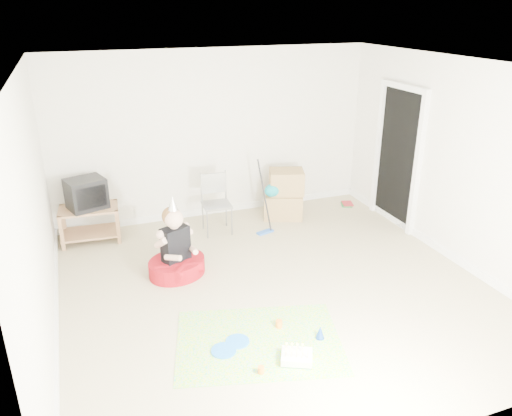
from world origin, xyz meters
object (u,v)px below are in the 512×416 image
object	(u,v)px
crt_tv	(86,194)
cardboard_boxes	(284,195)
folding_chair	(217,205)
seated_woman	(176,258)
birthday_cake	(297,358)
tv_stand	(90,221)

from	to	relation	value
crt_tv	cardboard_boxes	world-z (taller)	crt_tv
folding_chair	seated_woman	distance (m)	1.35
folding_chair	birthday_cake	xyz separation A→B (m)	(-0.11, -3.09, -0.40)
birthday_cake	folding_chair	bearing A→B (deg)	87.87
seated_woman	birthday_cake	bearing A→B (deg)	-70.70
tv_stand	cardboard_boxes	world-z (taller)	cardboard_boxes
seated_woman	tv_stand	bearing A→B (deg)	124.18
folding_chair	seated_woman	size ratio (longest dim) A/B	0.85
crt_tv	birthday_cake	size ratio (longest dim) A/B	1.36
cardboard_boxes	seated_woman	size ratio (longest dim) A/B	0.72
tv_stand	birthday_cake	bearing A→B (deg)	-64.20
crt_tv	folding_chair	distance (m)	1.84
tv_stand	crt_tv	size ratio (longest dim) A/B	1.70
tv_stand	crt_tv	distance (m)	0.43
tv_stand	folding_chair	world-z (taller)	folding_chair
tv_stand	cardboard_boxes	bearing A→B (deg)	-3.31
cardboard_boxes	folding_chair	bearing A→B (deg)	-170.61
cardboard_boxes	crt_tv	bearing A→B (deg)	176.69
birthday_cake	seated_woman	bearing A→B (deg)	109.30
seated_woman	birthday_cake	world-z (taller)	seated_woman
tv_stand	folding_chair	size ratio (longest dim) A/B	0.94
folding_chair	cardboard_boxes	xyz separation A→B (m)	(1.17, 0.19, -0.07)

